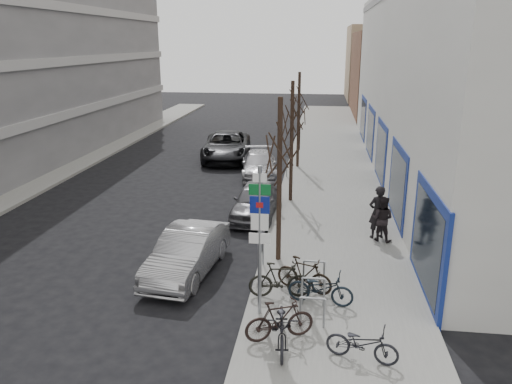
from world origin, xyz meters
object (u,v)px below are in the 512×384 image
(bike_far_inner, at_px, (304,274))
(bike_mid_inner, at_px, (280,279))
(pedestrian_near, at_px, (378,212))
(lane_car, at_px, (227,146))
(highway_sign_pole, at_px, (260,232))
(bike_mid_curb, at_px, (321,285))
(bike_far_curb, at_px, (362,341))
(bike_near_right, at_px, (280,320))
(parked_car_mid, at_px, (256,200))
(tree_near, at_px, (280,142))
(pedestrian_far, at_px, (382,218))
(meter_mid, at_px, (278,193))
(bike_near_left, at_px, (282,324))
(meter_back, at_px, (287,163))
(tree_mid, at_px, (292,114))
(parked_car_front, at_px, (187,252))
(bike_rack, at_px, (313,288))
(tree_far, at_px, (299,98))
(parked_car_back, at_px, (259,165))
(meter_front, at_px, (263,243))

(bike_far_inner, bearing_deg, bike_mid_inner, 146.12)
(pedestrian_near, bearing_deg, bike_far_inner, 38.95)
(lane_car, relative_size, pedestrian_near, 3.07)
(highway_sign_pole, relative_size, bike_mid_inner, 2.35)
(bike_mid_curb, xyz_separation_m, bike_far_curb, (0.95, -2.45, -0.05))
(bike_near_right, bearing_deg, parked_car_mid, -11.93)
(bike_mid_curb, bearing_deg, bike_far_curb, -150.14)
(tree_near, relative_size, pedestrian_far, 3.24)
(meter_mid, distance_m, bike_near_left, 10.00)
(bike_mid_curb, height_order, pedestrian_far, pedestrian_far)
(highway_sign_pole, distance_m, bike_near_right, 2.20)
(meter_back, height_order, bike_near_left, meter_back)
(highway_sign_pole, bearing_deg, lane_car, 103.22)
(bike_mid_curb, distance_m, parked_car_mid, 7.77)
(tree_mid, height_order, bike_near_right, tree_mid)
(parked_car_mid, bearing_deg, bike_near_left, -75.92)
(bike_far_inner, relative_size, lane_car, 0.28)
(bike_mid_inner, bearing_deg, parked_car_front, 57.17)
(highway_sign_pole, distance_m, meter_back, 14.10)
(bike_mid_curb, bearing_deg, tree_near, 35.37)
(tree_near, bearing_deg, bike_far_inner, -66.20)
(bike_rack, xyz_separation_m, parked_car_front, (-4.00, 1.77, 0.06))
(bike_mid_curb, relative_size, pedestrian_far, 1.07)
(tree_far, xyz_separation_m, meter_back, (-0.45, -2.50, -3.19))
(bike_near_left, distance_m, pedestrian_far, 7.68)
(tree_near, relative_size, bike_near_left, 2.80)
(bike_far_inner, relative_size, parked_car_mid, 0.41)
(meter_mid, distance_m, bike_far_inner, 7.25)
(meter_mid, relative_size, bike_far_inner, 0.73)
(tree_near, bearing_deg, parked_car_back, 100.26)
(tree_mid, xyz_separation_m, parked_car_front, (-2.80, -7.63, -3.38))
(bike_mid_curb, height_order, bike_far_inner, bike_mid_curb)
(tree_near, bearing_deg, pedestrian_far, 30.53)
(tree_mid, relative_size, lane_car, 0.90)
(meter_front, height_order, pedestrian_far, pedestrian_far)
(tree_far, bearing_deg, parked_car_back, -135.51)
(meter_mid, height_order, bike_mid_inner, meter_mid)
(bike_mid_curb, distance_m, bike_far_inner, 0.83)
(parked_car_back, bearing_deg, tree_far, 36.86)
(tree_far, height_order, bike_near_right, tree_far)
(meter_back, xyz_separation_m, bike_near_right, (0.88, -15.16, -0.23))
(lane_car, relative_size, pedestrian_far, 3.59)
(tree_far, distance_m, pedestrian_near, 11.57)
(tree_mid, bearing_deg, pedestrian_near, -50.37)
(tree_far, distance_m, meter_front, 13.88)
(highway_sign_pole, bearing_deg, bike_mid_inner, 63.86)
(highway_sign_pole, xyz_separation_m, tree_near, (0.20, 3.51, 1.65))
(tree_near, height_order, meter_front, tree_near)
(bike_rack, relative_size, meter_front, 1.78)
(tree_mid, relative_size, bike_far_curb, 3.33)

